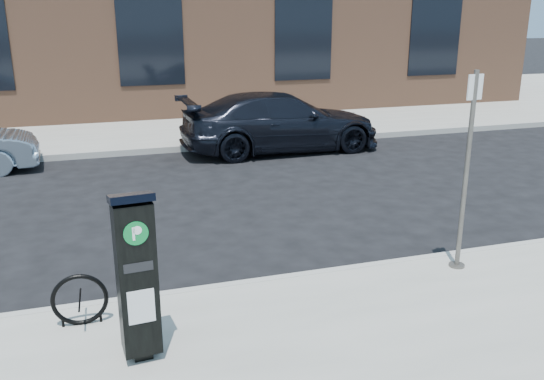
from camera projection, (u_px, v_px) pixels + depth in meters
name	position (u px, v px, depth m)	size (l,w,h in m)	color
ground	(262.00, 289.00, 7.50)	(120.00, 120.00, 0.00)	black
sidewalk_far	(149.00, 112.00, 20.23)	(60.00, 12.00, 0.15)	gray
curb_near	(262.00, 285.00, 7.46)	(60.00, 0.12, 0.16)	#9E9B93
curb_far	(173.00, 149.00, 14.78)	(60.00, 0.12, 0.16)	#9E9B93
parking_kiosk	(137.00, 275.00, 5.52)	(0.43, 0.39, 1.75)	black
sign_pole	(466.00, 174.00, 7.43)	(0.23, 0.21, 2.63)	#635E57
bike_rack	(80.00, 300.00, 6.29)	(0.61, 0.06, 0.61)	black
car_dark	(281.00, 122.00, 14.79)	(2.10, 5.16, 1.50)	black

